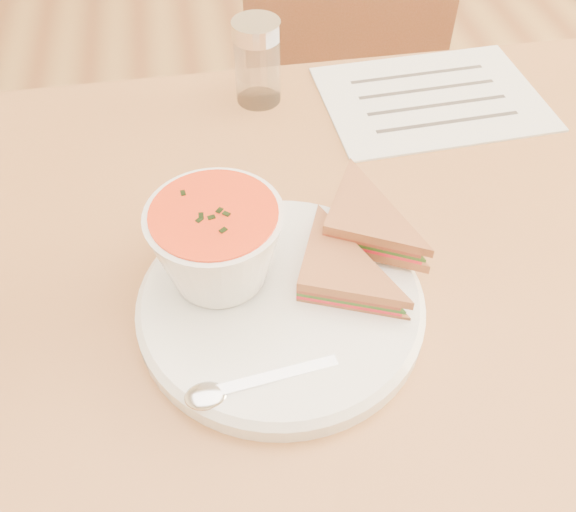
{
  "coord_description": "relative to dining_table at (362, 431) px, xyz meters",
  "views": [
    {
      "loc": [
        -0.17,
        -0.4,
        1.21
      ],
      "look_at": [
        -0.11,
        -0.03,
        0.8
      ],
      "focal_mm": 40.0,
      "sensor_mm": 36.0,
      "label": 1
    }
  ],
  "objects": [
    {
      "name": "paper_menu",
      "position": [
        0.12,
        0.24,
        0.38
      ],
      "size": [
        0.28,
        0.21,
        0.0
      ],
      "primitive_type": null,
      "rotation": [
        0.0,
        0.0,
        0.05
      ],
      "color": "white",
      "rests_on": "dining_table"
    },
    {
      "name": "sandwich_half_a",
      "position": [
        -0.11,
        -0.06,
        0.41
      ],
      "size": [
        0.13,
        0.13,
        0.03
      ],
      "primitive_type": null,
      "rotation": [
        0.0,
        0.0,
        -0.38
      ],
      "color": "#A8633B",
      "rests_on": "plate"
    },
    {
      "name": "chair_far",
      "position": [
        0.07,
        0.52,
        0.06
      ],
      "size": [
        0.48,
        0.48,
        0.86
      ],
      "primitive_type": null,
      "rotation": [
        0.0,
        0.0,
        2.84
      ],
      "color": "brown",
      "rests_on": "floor"
    },
    {
      "name": "spoon",
      "position": [
        -0.15,
        -0.13,
        0.4
      ],
      "size": [
        0.17,
        0.06,
        0.01
      ],
      "primitive_type": null,
      "rotation": [
        0.0,
        0.0,
        0.14
      ],
      "color": "silver",
      "rests_on": "plate"
    },
    {
      "name": "dining_table",
      "position": [
        0.0,
        0.0,
        0.0
      ],
      "size": [
        1.0,
        0.7,
        0.75
      ],
      "primitive_type": null,
      "color": "brown",
      "rests_on": "floor"
    },
    {
      "name": "sandwich_half_b",
      "position": [
        -0.08,
        -0.01,
        0.42
      ],
      "size": [
        0.13,
        0.13,
        0.03
      ],
      "primitive_type": null,
      "rotation": [
        0.0,
        0.0,
        -0.48
      ],
      "color": "#A8633B",
      "rests_on": "plate"
    },
    {
      "name": "condiment_shaker",
      "position": [
        -0.1,
        0.28,
        0.43
      ],
      "size": [
        0.06,
        0.06,
        0.1
      ],
      "primitive_type": null,
      "rotation": [
        0.0,
        0.0,
        0.15
      ],
      "color": "silver",
      "rests_on": "dining_table"
    },
    {
      "name": "soup_bowl",
      "position": [
        -0.17,
        -0.02,
        0.43
      ],
      "size": [
        0.15,
        0.15,
        0.08
      ],
      "primitive_type": null,
      "rotation": [
        0.0,
        0.0,
        0.38
      ],
      "color": "white",
      "rests_on": "plate"
    },
    {
      "name": "plate",
      "position": [
        -0.12,
        -0.05,
        0.38
      ],
      "size": [
        0.29,
        0.29,
        0.02
      ],
      "primitive_type": null,
      "rotation": [
        0.0,
        0.0,
        -0.14
      ],
      "color": "white",
      "rests_on": "dining_table"
    }
  ]
}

